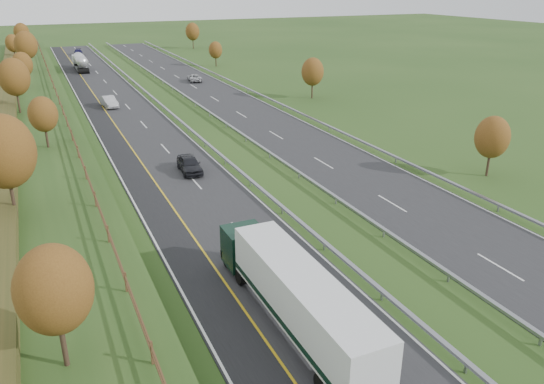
{
  "coord_description": "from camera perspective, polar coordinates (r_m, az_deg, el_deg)",
  "views": [
    {
      "loc": [
        -11.52,
        -11.11,
        17.87
      ],
      "look_at": [
        4.65,
        24.74,
        2.2
      ],
      "focal_mm": 35.0,
      "sensor_mm": 36.0,
      "label": 1
    }
  ],
  "objects": [
    {
      "name": "ground",
      "position": [
        71.21,
        -7.64,
        7.0
      ],
      "size": [
        400.0,
        400.0,
        0.0
      ],
      "primitive_type": "plane",
      "color": "#254217",
      "rests_on": "ground"
    },
    {
      "name": "near_carriageway",
      "position": [
        74.21,
        -14.74,
        7.09
      ],
      "size": [
        10.5,
        200.0,
        0.04
      ],
      "primitive_type": "cube",
      "color": "#232326",
      "rests_on": "ground"
    },
    {
      "name": "far_carriageway",
      "position": [
        78.48,
        -2.73,
        8.55
      ],
      "size": [
        10.5,
        200.0,
        0.04
      ],
      "primitive_type": "cube",
      "color": "#232326",
      "rests_on": "ground"
    },
    {
      "name": "hard_shoulder",
      "position": [
        73.72,
        -17.62,
        6.7
      ],
      "size": [
        3.0,
        200.0,
        0.04
      ],
      "primitive_type": "cube",
      "color": "black",
      "rests_on": "ground"
    },
    {
      "name": "lane_markings",
      "position": [
        75.35,
        -9.92,
        7.72
      ],
      "size": [
        26.75,
        200.0,
        0.01
      ],
      "color": "silver",
      "rests_on": "near_carriageway"
    },
    {
      "name": "embankment_left",
      "position": [
        73.09,
        -24.91,
        6.36
      ],
      "size": [
        12.0,
        200.0,
        2.0
      ],
      "primitive_type": "cube",
      "color": "#254217",
      "rests_on": "ground"
    },
    {
      "name": "hedge_left",
      "position": [
        72.82,
        -26.66,
        7.28
      ],
      "size": [
        2.2,
        180.0,
        1.1
      ],
      "primitive_type": "cube",
      "color": "#323716",
      "rests_on": "embankment_left"
    },
    {
      "name": "fence_left",
      "position": [
        72.36,
        -21.56,
        8.14
      ],
      "size": [
        0.12,
        189.06,
        1.2
      ],
      "color": "#422B19",
      "rests_on": "embankment_left"
    },
    {
      "name": "median_barrier_near",
      "position": [
        75.17,
        -10.49,
        8.09
      ],
      "size": [
        0.32,
        200.0,
        0.71
      ],
      "color": "gray",
      "rests_on": "ground"
    },
    {
      "name": "median_barrier_far",
      "position": [
        76.5,
        -6.76,
        8.54
      ],
      "size": [
        0.32,
        200.0,
        0.71
      ],
      "color": "gray",
      "rests_on": "ground"
    },
    {
      "name": "outer_barrier_far",
      "position": [
        80.61,
        1.14,
        9.36
      ],
      "size": [
        0.32,
        200.0,
        0.71
      ],
      "color": "gray",
      "rests_on": "ground"
    },
    {
      "name": "trees_left",
      "position": [
        68.72,
        -25.27,
        10.06
      ],
      "size": [
        6.64,
        164.3,
        7.66
      ],
      "color": "#2D2116",
      "rests_on": "embankment_left"
    },
    {
      "name": "trees_far",
      "position": [
        109.34,
        -1.95,
        14.56
      ],
      "size": [
        8.45,
        118.6,
        7.12
      ],
      "color": "#2D2116",
      "rests_on": "ground"
    },
    {
      "name": "box_lorry",
      "position": [
        28.88,
        2.3,
        -10.84
      ],
      "size": [
        2.58,
        16.28,
        4.06
      ],
      "color": "black",
      "rests_on": "near_carriageway"
    },
    {
      "name": "road_tanker",
      "position": [
        123.91,
        -19.92,
        13.05
      ],
      "size": [
        2.4,
        11.22,
        3.46
      ],
      "color": "silver",
      "rests_on": "near_carriageway"
    },
    {
      "name": "car_dark_near",
      "position": [
        53.66,
        -8.87,
        2.98
      ],
      "size": [
        2.24,
        4.96,
        1.65
      ],
      "primitive_type": "imported",
      "rotation": [
        0.0,
        0.0,
        -0.06
      ],
      "color": "black",
      "rests_on": "near_carriageway"
    },
    {
      "name": "car_silver_mid",
      "position": [
        85.28,
        -17.13,
        9.27
      ],
      "size": [
        2.29,
        5.14,
        1.64
      ],
      "primitive_type": "imported",
      "rotation": [
        0.0,
        0.0,
        0.11
      ],
      "color": "#ABAAAF",
      "rests_on": "near_carriageway"
    },
    {
      "name": "car_small_far",
      "position": [
        150.58,
        -20.12,
        13.94
      ],
      "size": [
        2.49,
        5.24,
        1.47
      ],
      "primitive_type": "imported",
      "rotation": [
        0.0,
        0.0,
        -0.09
      ],
      "color": "#15133C",
      "rests_on": "near_carriageway"
    },
    {
      "name": "car_oncoming",
      "position": [
        104.6,
        -8.36,
        12.07
      ],
      "size": [
        2.95,
        5.27,
        1.39
      ],
      "primitive_type": "imported",
      "rotation": [
        0.0,
        0.0,
        3.01
      ],
      "color": "#ADAEB2",
      "rests_on": "far_carriageway"
    }
  ]
}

